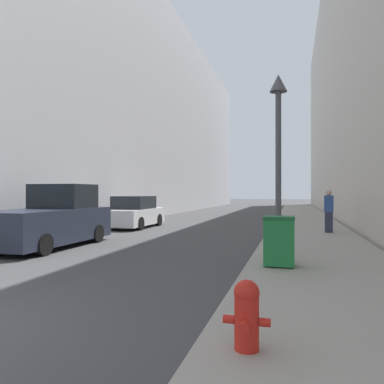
# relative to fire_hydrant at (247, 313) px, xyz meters

# --- Properties ---
(sidewalk_right) EXTENTS (3.55, 60.00, 0.14)m
(sidewalk_right) POSITION_rel_fire_hydrant_xyz_m (1.20, 17.16, -0.46)
(sidewalk_right) COLOR #9E998E
(sidewalk_right) RESTS_ON ground
(building_left_glass) EXTENTS (12.00, 60.00, 17.40)m
(building_left_glass) POSITION_rel_fire_hydrant_xyz_m (-15.24, 25.16, 8.17)
(building_left_glass) COLOR #BCBCC1
(building_left_glass) RESTS_ON ground
(fire_hydrant) EXTENTS (0.50, 0.39, 0.74)m
(fire_hydrant) POSITION_rel_fire_hydrant_xyz_m (0.00, 0.00, 0.00)
(fire_hydrant) COLOR red
(fire_hydrant) RESTS_ON sidewalk_right
(trash_bin) EXTENTS (0.69, 0.66, 1.13)m
(trash_bin) POSITION_rel_fire_hydrant_xyz_m (0.17, 4.73, 0.19)
(trash_bin) COLOR #1E7538
(trash_bin) RESTS_ON sidewalk_right
(lamppost) EXTENTS (0.50, 0.50, 5.08)m
(lamppost) POSITION_rel_fire_hydrant_xyz_m (0.07, 7.05, 2.86)
(lamppost) COLOR #4C4C51
(lamppost) RESTS_ON sidewalk_right
(pickup_truck) EXTENTS (2.13, 4.87, 2.10)m
(pickup_truck) POSITION_rel_fire_hydrant_xyz_m (-7.35, 6.86, 0.35)
(pickup_truck) COLOR #232838
(pickup_truck) RESTS_ON ground
(parked_sedan_near) EXTENTS (1.93, 4.25, 1.62)m
(parked_sedan_near) POSITION_rel_fire_hydrant_xyz_m (-7.45, 13.88, 0.21)
(parked_sedan_near) COLOR silver
(parked_sedan_near) RESTS_ON ground
(pedestrian_on_sidewalk) EXTENTS (0.36, 0.23, 1.78)m
(pedestrian_on_sidewalk) POSITION_rel_fire_hydrant_xyz_m (1.91, 12.55, 0.50)
(pedestrian_on_sidewalk) COLOR #2D3347
(pedestrian_on_sidewalk) RESTS_ON sidewalk_right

